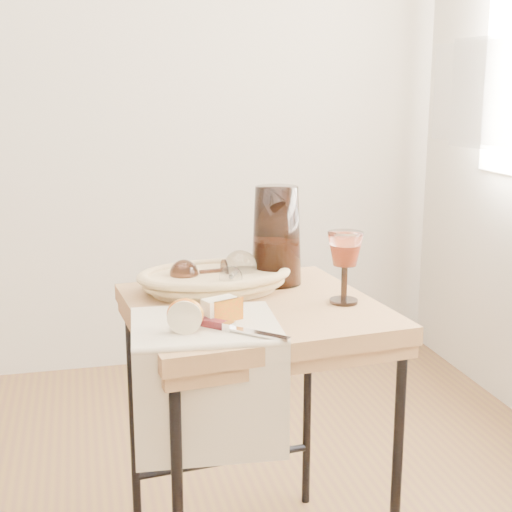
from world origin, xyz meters
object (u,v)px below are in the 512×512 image
object	(u,v)px
goblet_lying_b	(236,271)
wine_goblet	(345,267)
bread_basket	(215,281)
side_table	(254,443)
table_knife	(232,326)
pitcher	(276,235)
goblet_lying_a	(202,272)
tea_towel	(205,325)
apple_half	(185,315)

from	to	relation	value
goblet_lying_b	wine_goblet	xyz separation A→B (m)	(0.23, -0.15, 0.03)
bread_basket	wine_goblet	size ratio (longest dim) A/B	1.97
side_table	table_knife	size ratio (longest dim) A/B	3.01
goblet_lying_b	pitcher	distance (m)	0.15
goblet_lying_a	pitcher	distance (m)	0.22
tea_towel	apple_half	world-z (taller)	apple_half
apple_half	goblet_lying_b	bearing A→B (deg)	70.36
pitcher	wine_goblet	size ratio (longest dim) A/B	1.69
pitcher	goblet_lying_a	bearing A→B (deg)	166.30
tea_towel	apple_half	distance (m)	0.07
pitcher	table_knife	size ratio (longest dim) A/B	1.22
side_table	goblet_lying_b	world-z (taller)	goblet_lying_b
tea_towel	table_knife	bearing A→B (deg)	-47.90
bread_basket	wine_goblet	distance (m)	0.33
goblet_lying_b	pitcher	xyz separation A→B (m)	(0.12, 0.06, 0.07)
goblet_lying_b	tea_towel	bearing A→B (deg)	178.17
bread_basket	goblet_lying_a	size ratio (longest dim) A/B	2.92
goblet_lying_a	apple_half	world-z (taller)	goblet_lying_a
side_table	goblet_lying_a	world-z (taller)	goblet_lying_a
pitcher	wine_goblet	xyz separation A→B (m)	(0.11, -0.21, -0.04)
goblet_lying_b	pitcher	world-z (taller)	pitcher
tea_towel	pitcher	xyz separation A→B (m)	(0.24, 0.30, 0.12)
tea_towel	goblet_lying_a	bearing A→B (deg)	86.04
goblet_lying_b	table_knife	world-z (taller)	goblet_lying_b
tea_towel	apple_half	bearing A→B (deg)	-136.98
side_table	apple_half	distance (m)	0.48
wine_goblet	tea_towel	bearing A→B (deg)	-165.36
side_table	table_knife	distance (m)	0.44
side_table	wine_goblet	size ratio (longest dim) A/B	4.16
goblet_lying_a	tea_towel	bearing A→B (deg)	75.49
side_table	pitcher	size ratio (longest dim) A/B	2.47
goblet_lying_b	table_knife	size ratio (longest dim) A/B	0.58
side_table	pitcher	distance (m)	0.53
side_table	wine_goblet	world-z (taller)	wine_goblet
goblet_lying_b	table_knife	xyz separation A→B (m)	(-0.07, -0.30, -0.04)
wine_goblet	apple_half	distance (m)	0.42
pitcher	apple_half	world-z (taller)	pitcher
side_table	tea_towel	bearing A→B (deg)	-135.96
wine_goblet	goblet_lying_a	bearing A→B (deg)	149.55
pitcher	apple_half	size ratio (longest dim) A/B	3.82
wine_goblet	table_knife	bearing A→B (deg)	-153.21
bread_basket	goblet_lying_a	distance (m)	0.04
bread_basket	apple_half	size ratio (longest dim) A/B	4.45
bread_basket	goblet_lying_b	size ratio (longest dim) A/B	2.46
tea_towel	bread_basket	size ratio (longest dim) A/B	0.92
tea_towel	goblet_lying_b	world-z (taller)	goblet_lying_b
goblet_lying_a	bread_basket	bearing A→B (deg)	147.13
table_knife	goblet_lying_b	bearing A→B (deg)	120.41
goblet_lying_a	wine_goblet	xyz separation A→B (m)	(0.31, -0.18, 0.04)
goblet_lying_a	goblet_lying_b	xyz separation A→B (m)	(0.08, -0.04, 0.01)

